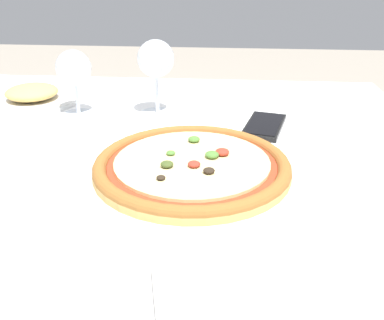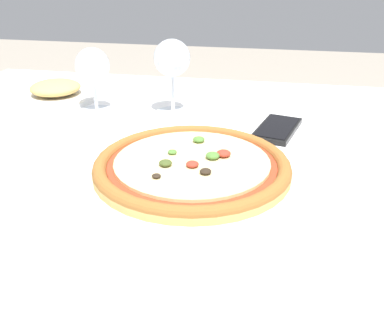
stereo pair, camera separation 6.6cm
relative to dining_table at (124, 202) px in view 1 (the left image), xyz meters
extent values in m
cube|color=brown|center=(0.00, 0.00, 0.06)|extent=(1.06, 1.01, 0.04)
cube|color=white|center=(0.00, 0.00, 0.08)|extent=(1.16, 1.11, 0.01)
cylinder|color=brown|center=(-0.47, 0.44, -0.30)|extent=(0.06, 0.06, 0.69)
cylinder|color=brown|center=(0.47, 0.44, -0.30)|extent=(0.06, 0.06, 0.69)
cylinder|color=white|center=(0.13, -0.05, 0.09)|extent=(0.33, 0.33, 0.01)
cylinder|color=tan|center=(0.13, -0.05, 0.10)|extent=(0.31, 0.31, 0.01)
torus|color=#935B28|center=(0.13, -0.05, 0.11)|extent=(0.31, 0.31, 0.02)
cylinder|color=#BC381E|center=(0.13, -0.05, 0.11)|extent=(0.26, 0.26, 0.00)
cylinder|color=beige|center=(0.13, -0.05, 0.11)|extent=(0.24, 0.24, 0.00)
ellipsoid|color=#A83323|center=(0.13, -0.08, 0.12)|extent=(0.02, 0.02, 0.01)
ellipsoid|color=#2D2319|center=(0.16, -0.10, 0.12)|extent=(0.02, 0.02, 0.01)
ellipsoid|color=#4C7A33|center=(0.13, 0.02, 0.12)|extent=(0.02, 0.02, 0.01)
ellipsoid|color=#A83323|center=(0.17, -0.03, 0.12)|extent=(0.02, 0.02, 0.01)
ellipsoid|color=#4C7A33|center=(0.16, -0.04, 0.12)|extent=(0.02, 0.02, 0.01)
ellipsoid|color=#4C7A33|center=(0.09, -0.04, 0.12)|extent=(0.01, 0.01, 0.01)
ellipsoid|color=#2D2319|center=(0.09, -0.12, 0.12)|extent=(0.01, 0.01, 0.01)
ellipsoid|color=#425123|center=(0.09, -0.08, 0.12)|extent=(0.02, 0.02, 0.01)
cylinder|color=silver|center=(0.03, 0.24, 0.09)|extent=(0.08, 0.08, 0.00)
cylinder|color=silver|center=(0.03, 0.24, 0.13)|extent=(0.01, 0.01, 0.09)
sphere|color=silver|center=(0.03, 0.24, 0.21)|extent=(0.08, 0.08, 0.08)
cylinder|color=silver|center=(-0.15, 0.22, 0.09)|extent=(0.07, 0.07, 0.00)
cylinder|color=silver|center=(-0.15, 0.22, 0.12)|extent=(0.01, 0.01, 0.07)
sphere|color=silver|center=(-0.15, 0.22, 0.19)|extent=(0.07, 0.07, 0.07)
cube|color=black|center=(0.26, 0.17, 0.09)|extent=(0.10, 0.16, 0.01)
cube|color=black|center=(0.26, 0.17, 0.10)|extent=(0.09, 0.14, 0.00)
cylinder|color=white|center=(-0.28, 0.29, 0.09)|extent=(0.21, 0.21, 0.01)
ellipsoid|color=tan|center=(-0.28, 0.29, 0.11)|extent=(0.12, 0.12, 0.04)
cube|color=silver|center=(0.19, -0.32, 0.09)|extent=(0.17, 0.14, 0.01)
camera|label=1|loc=(0.18, -0.65, 0.40)|focal=40.00mm
camera|label=2|loc=(0.24, -0.64, 0.40)|focal=40.00mm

